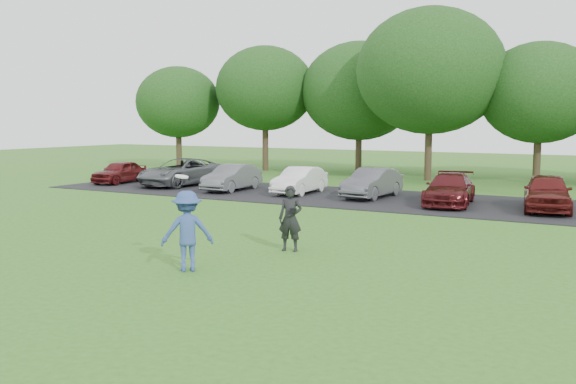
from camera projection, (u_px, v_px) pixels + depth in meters
name	position (u px, v px, depth m)	size (l,w,h in m)	color
ground	(203.00, 273.00, 12.90)	(100.00, 100.00, 0.00)	#2F631C
parking_lot	(411.00, 201.00, 24.17)	(32.00, 6.50, 0.03)	black
frisbee_player	(187.00, 231.00, 13.04)	(1.20, 1.17, 1.96)	#324B8E
camera_bystander	(290.00, 218.00, 15.00)	(0.64, 0.49, 1.54)	black
parked_cars	(413.00, 186.00, 24.09)	(30.78, 4.96, 1.25)	#571315
tree_row	(507.00, 82.00, 31.34)	(42.39, 9.85, 8.64)	#38281C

